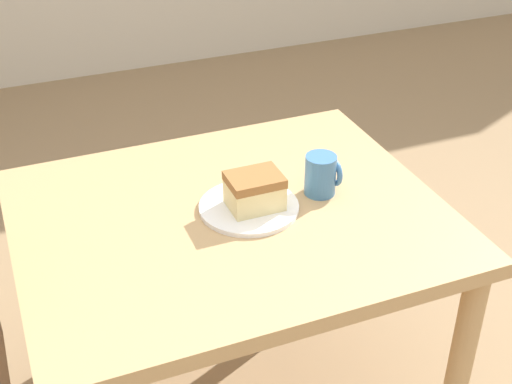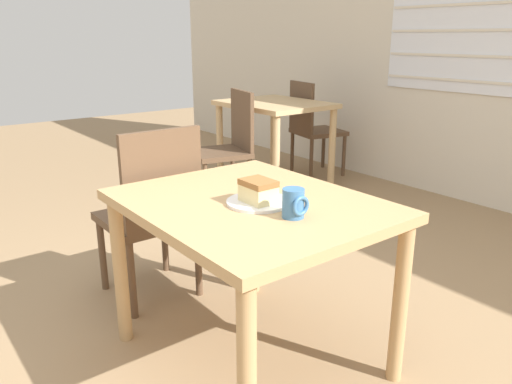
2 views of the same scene
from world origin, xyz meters
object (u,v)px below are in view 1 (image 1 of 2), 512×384
Objects in this scene: dining_table_near at (231,246)px; cake_slice at (255,191)px; coffee_mug at (322,175)px; plate at (249,207)px.

cake_slice reaches higher than dining_table_near.
dining_table_near is 0.29m from coffee_mug.
dining_table_near is at bearing -179.50° from coffee_mug.
cake_slice is (0.01, -0.01, 0.05)m from plate.
plate is 2.33× the size of coffee_mug.
cake_slice is (0.06, -0.01, 0.15)m from dining_table_near.
plate is at bearing -1.98° from dining_table_near.
dining_table_near is 0.11m from plate.
dining_table_near is 4.19× the size of plate.
plate is at bearing 142.28° from cake_slice.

